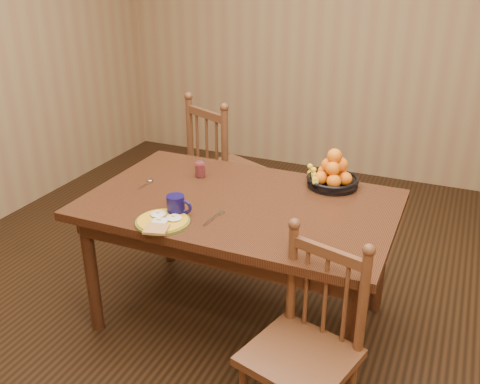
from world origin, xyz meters
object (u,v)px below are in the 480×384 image
at_px(dining_table, 240,215).
at_px(chair_far, 225,170).
at_px(chair_near, 305,348).
at_px(coffee_mug, 177,205).
at_px(breakfast_plate, 163,221).
at_px(fruit_bowl, 332,175).

distance_m(dining_table, chair_far, 1.07).
xyz_separation_m(dining_table, chair_near, (0.56, -0.61, -0.22)).
bearing_deg(chair_near, coffee_mug, 171.86).
xyz_separation_m(dining_table, coffee_mug, (-0.22, -0.27, 0.14)).
bearing_deg(chair_far, breakfast_plate, 127.04).
height_order(dining_table, chair_near, chair_near).
height_order(chair_near, fruit_bowl, fruit_bowl).
xyz_separation_m(chair_far, fruit_bowl, (0.91, -0.54, 0.31)).
bearing_deg(chair_far, fruit_bowl, 174.14).
distance_m(chair_far, fruit_bowl, 1.10).
distance_m(chair_near, coffee_mug, 0.93).
bearing_deg(fruit_bowl, coffee_mug, -133.23).
xyz_separation_m(dining_table, breakfast_plate, (-0.24, -0.39, 0.10)).
relative_size(chair_far, coffee_mug, 7.75).
xyz_separation_m(chair_near, breakfast_plate, (-0.80, 0.23, 0.32)).
bearing_deg(fruit_bowl, dining_table, -135.72).
height_order(dining_table, breakfast_plate, breakfast_plate).
bearing_deg(coffee_mug, chair_far, 104.01).
xyz_separation_m(dining_table, fruit_bowl, (0.39, 0.38, 0.15)).
bearing_deg(chair_far, dining_table, 144.31).
distance_m(chair_near, breakfast_plate, 0.89).
relative_size(breakfast_plate, fruit_bowl, 0.92).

